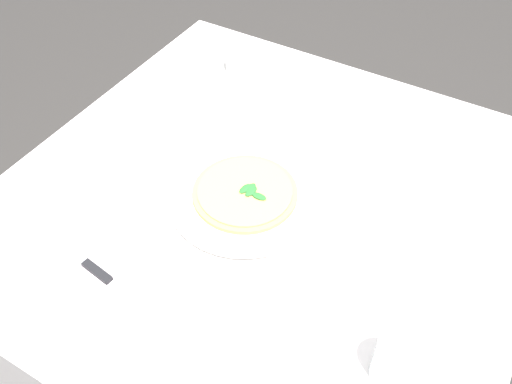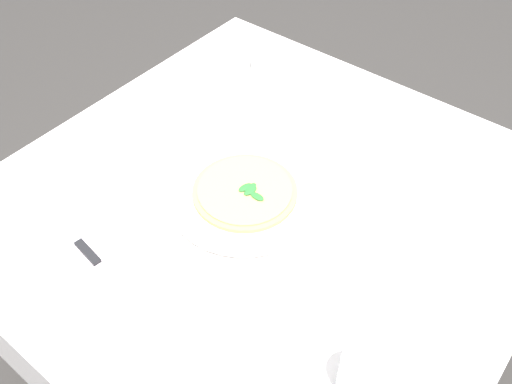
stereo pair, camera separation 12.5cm
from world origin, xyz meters
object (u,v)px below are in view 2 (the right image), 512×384
(pizza_plate, at_px, (245,195))
(pizza, at_px, (245,191))
(water_glass_right_edge, at_px, (358,379))
(napkin_folded, at_px, (77,243))
(coffee_cup_near_left, at_px, (264,62))
(dinner_knife, at_px, (75,239))

(pizza_plate, bearing_deg, pizza, -174.53)
(water_glass_right_edge, xyz_separation_m, napkin_folded, (0.63, 0.10, -0.03))
(napkin_folded, bearing_deg, coffee_cup_near_left, -76.43)
(water_glass_right_edge, height_order, napkin_folded, water_glass_right_edge)
(water_glass_right_edge, bearing_deg, napkin_folded, 8.70)
(pizza, xyz_separation_m, napkin_folded, (0.19, 0.33, -0.01))
(pizza, bearing_deg, pizza_plate, 5.47)
(dinner_knife, bearing_deg, water_glass_right_edge, -163.49)
(pizza_plate, bearing_deg, water_glass_right_edge, 151.90)
(water_glass_right_edge, bearing_deg, pizza, -28.12)
(pizza_plate, xyz_separation_m, napkin_folded, (0.19, 0.33, -0.00))
(pizza_plate, relative_size, pizza, 1.47)
(napkin_folded, relative_size, dinner_knife, 1.19)
(pizza_plate, height_order, water_glass_right_edge, water_glass_right_edge)
(pizza_plate, distance_m, dinner_knife, 0.38)
(coffee_cup_near_left, xyz_separation_m, dinner_knife, (-0.09, 0.76, -0.01))
(coffee_cup_near_left, height_order, water_glass_right_edge, water_glass_right_edge)
(coffee_cup_near_left, height_order, dinner_knife, coffee_cup_near_left)
(pizza, relative_size, water_glass_right_edge, 2.32)
(pizza_plate, xyz_separation_m, coffee_cup_near_left, (0.28, -0.43, 0.02))
(pizza, distance_m, dinner_knife, 0.38)
(coffee_cup_near_left, bearing_deg, dinner_knife, 96.54)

